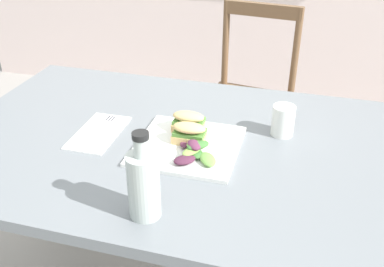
{
  "coord_description": "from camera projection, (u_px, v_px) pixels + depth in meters",
  "views": [
    {
      "loc": [
        0.4,
        -0.96,
        1.35
      ],
      "look_at": [
        0.12,
        0.01,
        0.76
      ],
      "focal_mm": 41.04,
      "sensor_mm": 36.0,
      "label": 1
    }
  ],
  "objects": [
    {
      "name": "dining_table",
      "position": [
        199.0,
        181.0,
        1.23
      ],
      "size": [
        1.38,
        0.81,
        0.74
      ],
      "color": "slate",
      "rests_on": "ground"
    },
    {
      "name": "chair_wooden_far",
      "position": [
        248.0,
        100.0,
        2.07
      ],
      "size": [
        0.45,
        0.45,
        0.87
      ],
      "color": "brown",
      "rests_on": "ground"
    },
    {
      "name": "plate_lunch",
      "position": [
        188.0,
        146.0,
        1.15
      ],
      "size": [
        0.27,
        0.27,
        0.01
      ],
      "primitive_type": "cube",
      "color": "white",
      "rests_on": "dining_table"
    },
    {
      "name": "sandwich_half_front",
      "position": [
        189.0,
        133.0,
        1.14
      ],
      "size": [
        0.09,
        0.06,
        0.06
      ],
      "color": "#DBB270",
      "rests_on": "plate_lunch"
    },
    {
      "name": "sandwich_half_back",
      "position": [
        189.0,
        121.0,
        1.19
      ],
      "size": [
        0.09,
        0.06,
        0.06
      ],
      "color": "#DBB270",
      "rests_on": "plate_lunch"
    },
    {
      "name": "salad_mixed_greens",
      "position": [
        195.0,
        150.0,
        1.09
      ],
      "size": [
        0.12,
        0.16,
        0.03
      ],
      "color": "#3D7033",
      "rests_on": "plate_lunch"
    },
    {
      "name": "napkin_folded",
      "position": [
        99.0,
        133.0,
        1.21
      ],
      "size": [
        0.12,
        0.21,
        0.0
      ],
      "primitive_type": "cube",
      "rotation": [
        0.0,
        0.0,
        0.02
      ],
      "color": "white",
      "rests_on": "dining_table"
    },
    {
      "name": "fork_on_napkin",
      "position": [
        101.0,
        128.0,
        1.23
      ],
      "size": [
        0.03,
        0.19,
        0.0
      ],
      "color": "silver",
      "rests_on": "napkin_folded"
    },
    {
      "name": "bottle_cold_brew",
      "position": [
        144.0,
        187.0,
        0.89
      ],
      "size": [
        0.07,
        0.07,
        0.2
      ],
      "color": "#472819",
      "rests_on": "dining_table"
    },
    {
      "name": "cup_extra_side",
      "position": [
        283.0,
        120.0,
        1.19
      ],
      "size": [
        0.06,
        0.06,
        0.08
      ],
      "primitive_type": "cylinder",
      "color": "white",
      "rests_on": "dining_table"
    }
  ]
}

